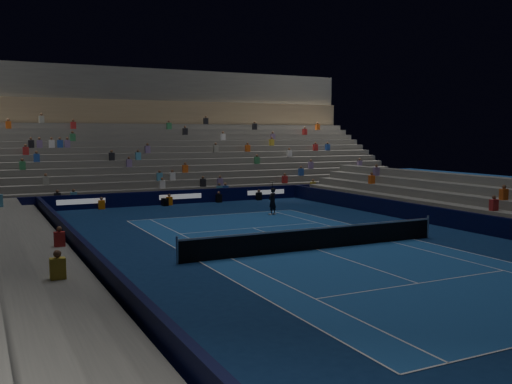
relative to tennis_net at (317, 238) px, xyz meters
The scene contains 9 objects.
ground 0.50m from the tennis_net, ahead, with size 90.00×90.00×0.00m, color navy.
court_surface 0.50m from the tennis_net, ahead, with size 10.97×23.77×0.01m, color #1B4F97.
sponsor_barrier_far 18.50m from the tennis_net, 90.00° to the left, with size 44.00×0.25×1.00m, color black.
sponsor_barrier_east 9.70m from the tennis_net, ahead, with size 0.25×37.00×1.00m, color black.
sponsor_barrier_west 9.70m from the tennis_net, behind, with size 0.25×37.00×1.00m, color black.
grandstand_main 28.05m from the tennis_net, 90.00° to the left, with size 44.00×15.20×11.20m.
tennis_net is the anchor object (origin of this frame).
tennis_player 10.96m from the tennis_net, 72.21° to the left, with size 0.63×0.41×1.72m, color black.
broadcast_camera 17.88m from the tennis_net, 94.29° to the left, with size 0.41×0.85×0.54m.
Camera 1 is at (-13.30, -20.84, 5.04)m, focal length 39.89 mm.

